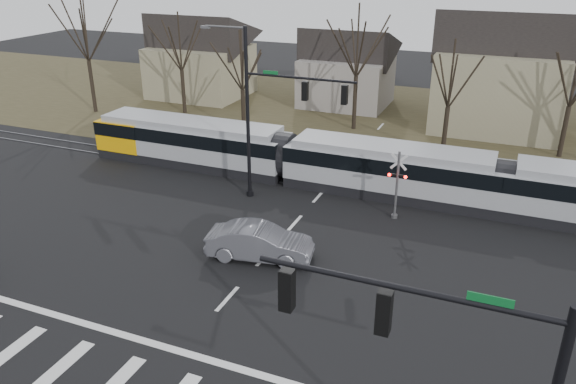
% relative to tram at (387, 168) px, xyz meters
% --- Properties ---
extents(ground, '(140.00, 140.00, 0.00)m').
position_rel_tram_xyz_m(ground, '(-3.73, -16.00, -1.73)').
color(ground, black).
extents(grass_verge, '(140.00, 28.00, 0.01)m').
position_rel_tram_xyz_m(grass_verge, '(-3.73, 16.00, -1.73)').
color(grass_verge, '#38331E').
rests_on(grass_verge, ground).
extents(stop_line, '(28.00, 0.35, 0.01)m').
position_rel_tram_xyz_m(stop_line, '(-3.73, -17.80, -1.73)').
color(stop_line, silver).
rests_on(stop_line, ground).
extents(lane_dashes, '(0.18, 30.00, 0.01)m').
position_rel_tram_xyz_m(lane_dashes, '(-3.73, -0.00, -1.73)').
color(lane_dashes, silver).
rests_on(lane_dashes, ground).
extents(rail_pair, '(90.00, 1.52, 0.06)m').
position_rel_tram_xyz_m(rail_pair, '(-3.73, -0.20, -1.70)').
color(rail_pair, '#59595E').
rests_on(rail_pair, ground).
extents(tram, '(41.97, 3.12, 3.18)m').
position_rel_tram_xyz_m(tram, '(0.00, 0.00, 0.00)').
color(tram, gray).
rests_on(tram, ground).
extents(sedan, '(3.71, 5.89, 1.72)m').
position_rel_tram_xyz_m(sedan, '(-3.91, -10.21, -0.87)').
color(sedan, '#585960').
rests_on(sedan, ground).
extents(signal_pole_far, '(9.28, 0.44, 10.20)m').
position_rel_tram_xyz_m(signal_pole_far, '(-6.14, -3.50, 3.97)').
color(signal_pole_far, black).
rests_on(signal_pole_far, ground).
extents(rail_crossing_signal, '(1.08, 0.36, 4.00)m').
position_rel_tram_xyz_m(rail_crossing_signal, '(1.27, -3.21, 0.15)').
color(rail_crossing_signal, '#59595B').
rests_on(rail_crossing_signal, ground).
extents(tree_row, '(59.20, 7.20, 10.00)m').
position_rel_tram_xyz_m(tree_row, '(-1.73, 10.00, 3.27)').
color(tree_row, black).
rests_on(tree_row, ground).
extents(house_a, '(9.72, 8.64, 8.60)m').
position_rel_tram_xyz_m(house_a, '(-23.73, 18.00, 2.73)').
color(house_a, gray).
rests_on(house_a, ground).
extents(house_b, '(8.64, 7.56, 7.65)m').
position_rel_tram_xyz_m(house_b, '(-8.73, 20.00, 2.24)').
color(house_b, gray).
rests_on(house_b, ground).
extents(house_c, '(10.80, 8.64, 10.10)m').
position_rel_tram_xyz_m(house_c, '(5.27, 17.00, 3.50)').
color(house_c, gray).
rests_on(house_c, ground).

